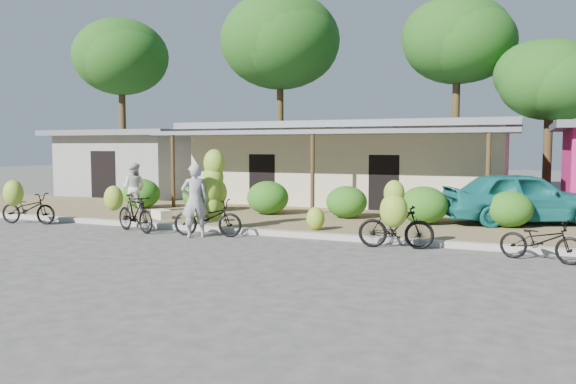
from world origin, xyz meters
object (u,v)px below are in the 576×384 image
at_px(bike_far_left, 26,206).
at_px(tree_far_center, 278,40).
at_px(sack_near, 209,216).
at_px(bystander, 134,188).
at_px(teal_van, 522,197).
at_px(bike_left, 132,211).
at_px(bike_center, 210,203).
at_px(tree_back_left, 120,56).
at_px(bike_right, 395,220).
at_px(sack_far, 161,214).
at_px(tree_center_right, 454,39).
at_px(vendor, 195,201).
at_px(tree_near_right, 545,78).
at_px(bike_far_right, 541,240).

bearing_deg(bike_far_left, tree_far_center, -17.87).
bearing_deg(sack_near, tree_far_center, 104.72).
xyz_separation_m(bystander, teal_van, (12.39, 2.15, -0.08)).
xyz_separation_m(bike_left, bike_center, (2.28, 0.43, 0.28)).
relative_size(tree_back_left, tree_far_center, 0.88).
height_order(bike_right, bystander, bystander).
relative_size(sack_far, teal_van, 0.16).
height_order(tree_center_right, vendor, tree_center_right).
height_order(bike_far_left, sack_far, bike_far_left).
xyz_separation_m(tree_center_right, bike_far_left, (-10.85, -15.59, -6.96)).
xyz_separation_m(tree_near_right, bike_center, (-8.54, -13.19, -4.40)).
bearing_deg(teal_van, bike_far_right, 160.42).
relative_size(vendor, bystander, 1.13).
bearing_deg(bystander, tree_back_left, -60.75).
distance_m(sack_far, bystander, 2.21).
distance_m(bike_far_left, bike_center, 6.33).
bearing_deg(tree_center_right, vendor, -106.71).
xyz_separation_m(tree_center_right, bystander, (-9.12, -12.57, -6.56)).
height_order(tree_back_left, vendor, tree_back_left).
xyz_separation_m(sack_near, bystander, (-3.55, 0.99, 0.71)).
relative_size(tree_back_left, bike_far_left, 4.76).
height_order(tree_center_right, sack_far, tree_center_right).
distance_m(tree_near_right, sack_far, 16.93).
distance_m(vendor, teal_van, 9.57).
distance_m(tree_center_right, bike_right, 16.88).
relative_size(vendor, teal_van, 0.43).
xyz_separation_m(tree_back_left, vendor, (12.29, -12.19, -6.30)).
distance_m(tree_far_center, teal_van, 17.32).
bearing_deg(teal_van, bike_right, 127.65).
distance_m(tree_back_left, bike_center, 18.24).
bearing_deg(tree_far_center, tree_near_right, -6.58).
height_order(bike_center, bike_right, bike_center).
xyz_separation_m(tree_back_left, sack_far, (9.71, -10.07, -7.02)).
xyz_separation_m(tree_center_right, bike_center, (-4.54, -15.19, -6.67)).
bearing_deg(tree_back_left, sack_far, -46.05).
xyz_separation_m(tree_far_center, vendor, (4.29, -15.19, -7.08)).
relative_size(tree_near_right, bike_far_left, 3.58).
bearing_deg(tree_back_left, bystander, -49.01).
distance_m(bike_right, bystander, 10.09).
bearing_deg(bystander, tree_far_center, -102.32).
height_order(bike_far_right, sack_far, bike_far_right).
bearing_deg(tree_center_right, bike_right, -87.96).
distance_m(tree_far_center, tree_center_right, 9.03).
height_order(sack_far, teal_van, teal_van).
bearing_deg(vendor, bike_far_left, -38.23).
bearing_deg(bystander, bike_center, 138.51).
bearing_deg(vendor, teal_van, 176.15).
distance_m(tree_back_left, vendor, 18.42).
relative_size(tree_center_right, bike_left, 5.26).
bearing_deg(tree_far_center, bike_far_right, -49.98).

